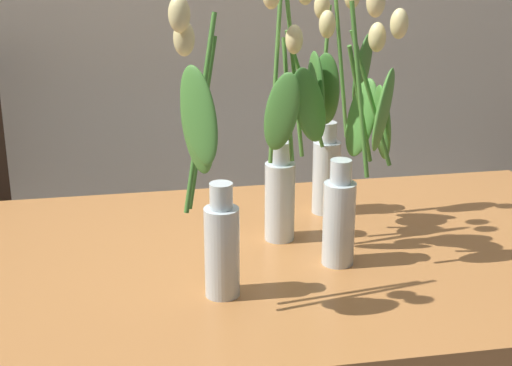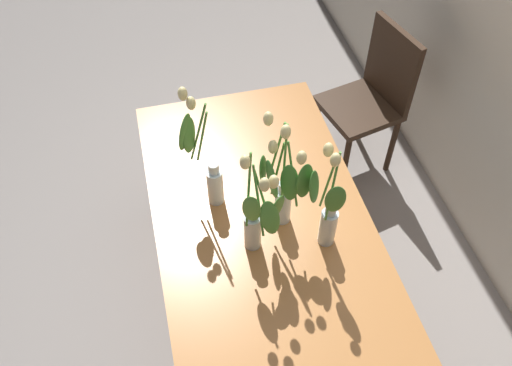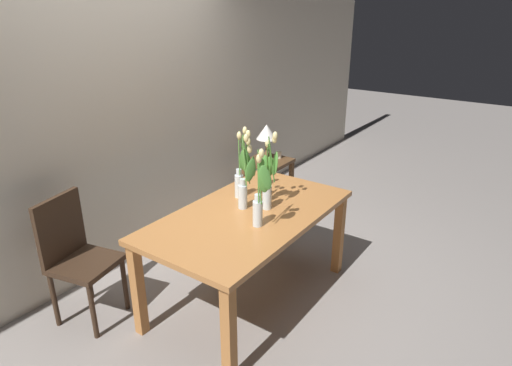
{
  "view_description": "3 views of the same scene",
  "coord_description": "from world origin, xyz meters",
  "px_view_note": "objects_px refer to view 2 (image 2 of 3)",
  "views": [
    {
      "loc": [
        -0.3,
        -1.51,
        1.45
      ],
      "look_at": [
        -0.02,
        0.03,
        0.9
      ],
      "focal_mm": 54.31,
      "sensor_mm": 36.0,
      "label": 1
    },
    {
      "loc": [
        1.32,
        -0.35,
        2.55
      ],
      "look_at": [
        -0.07,
        -0.0,
        0.87
      ],
      "focal_mm": 37.44,
      "sensor_mm": 36.0,
      "label": 2
    },
    {
      "loc": [
        -2.33,
        -1.69,
        2.14
      ],
      "look_at": [
        0.07,
        -0.01,
        0.95
      ],
      "focal_mm": 31.11,
      "sensor_mm": 36.0,
      "label": 3
    }
  ],
  "objects_px": {
    "dining_table": "(261,227)",
    "tulip_vase_2": "(257,220)",
    "tulip_vase_3": "(327,214)",
    "tulip_vase_0": "(282,188)",
    "dining_chair": "(372,94)",
    "tulip_vase_1": "(207,167)"
  },
  "relations": [
    {
      "from": "tulip_vase_1",
      "to": "dining_chair",
      "type": "relative_size",
      "value": 0.62
    },
    {
      "from": "dining_table",
      "to": "tulip_vase_2",
      "type": "xyz_separation_m",
      "value": [
        0.17,
        -0.06,
        0.3
      ]
    },
    {
      "from": "tulip_vase_2",
      "to": "dining_table",
      "type": "bearing_deg",
      "value": 161.41
    },
    {
      "from": "tulip_vase_0",
      "to": "tulip_vase_1",
      "type": "xyz_separation_m",
      "value": [
        -0.21,
        -0.26,
        -0.03
      ]
    },
    {
      "from": "tulip_vase_2",
      "to": "tulip_vase_3",
      "type": "relative_size",
      "value": 1.03
    },
    {
      "from": "tulip_vase_0",
      "to": "tulip_vase_2",
      "type": "distance_m",
      "value": 0.17
    },
    {
      "from": "dining_table",
      "to": "tulip_vase_1",
      "type": "height_order",
      "value": "tulip_vase_1"
    },
    {
      "from": "dining_table",
      "to": "tulip_vase_2",
      "type": "bearing_deg",
      "value": -18.59
    },
    {
      "from": "dining_table",
      "to": "tulip_vase_2",
      "type": "distance_m",
      "value": 0.35
    },
    {
      "from": "tulip_vase_1",
      "to": "tulip_vase_2",
      "type": "xyz_separation_m",
      "value": [
        0.31,
        0.14,
        0.01
      ]
    },
    {
      "from": "dining_table",
      "to": "tulip_vase_1",
      "type": "xyz_separation_m",
      "value": [
        -0.14,
        -0.19,
        0.29
      ]
    },
    {
      "from": "tulip_vase_1",
      "to": "tulip_vase_3",
      "type": "relative_size",
      "value": 1.04
    },
    {
      "from": "tulip_vase_2",
      "to": "tulip_vase_3",
      "type": "distance_m",
      "value": 0.27
    },
    {
      "from": "tulip_vase_0",
      "to": "tulip_vase_3",
      "type": "xyz_separation_m",
      "value": [
        0.13,
        0.14,
        -0.04
      ]
    },
    {
      "from": "tulip_vase_2",
      "to": "dining_chair",
      "type": "bearing_deg",
      "value": 137.27
    },
    {
      "from": "dining_table",
      "to": "tulip_vase_3",
      "type": "bearing_deg",
      "value": 47.58
    },
    {
      "from": "tulip_vase_2",
      "to": "tulip_vase_0",
      "type": "bearing_deg",
      "value": 130.17
    },
    {
      "from": "tulip_vase_3",
      "to": "dining_chair",
      "type": "height_order",
      "value": "tulip_vase_3"
    },
    {
      "from": "tulip_vase_3",
      "to": "dining_chair",
      "type": "xyz_separation_m",
      "value": [
        -1.04,
        0.67,
        -0.41
      ]
    },
    {
      "from": "dining_table",
      "to": "tulip_vase_0",
      "type": "xyz_separation_m",
      "value": [
        0.06,
        0.07,
        0.32
      ]
    },
    {
      "from": "dining_table",
      "to": "dining_chair",
      "type": "distance_m",
      "value": 1.23
    },
    {
      "from": "tulip_vase_0",
      "to": "dining_chair",
      "type": "xyz_separation_m",
      "value": [
        -0.91,
        0.82,
        -0.45
      ]
    }
  ]
}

